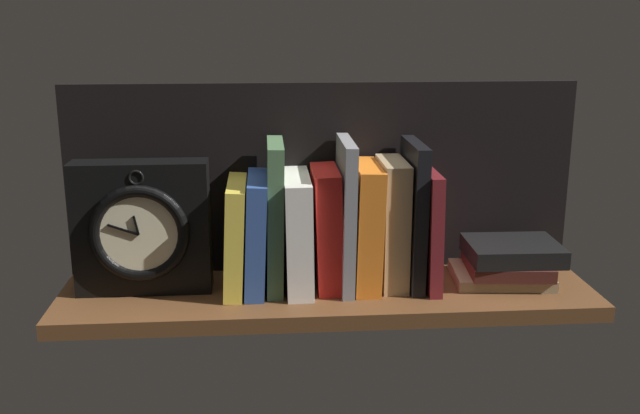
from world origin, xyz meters
TOP-DOWN VIEW (x-y plane):
  - ground_plane at (0.00, 0.00)cm, footprint 86.03×22.23cm
  - back_panel at (0.00, 10.52)cm, footprint 86.03×1.20cm
  - book_yellow_seinlanguage at (-14.74, 1.93)cm, footprint 3.82×15.23cm
  - book_blue_modern at (-11.45, 1.93)cm, footprint 3.91×15.07cm
  - book_green_romantic at (-8.36, 1.93)cm, footprint 2.99×13.45cm
  - book_white_catcher at (-4.73, 1.93)cm, footprint 4.37×15.97cm
  - book_red_requiem at (-0.33, 1.93)cm, footprint 4.69×12.54cm
  - book_gray_chess at (2.96, 1.93)cm, footprint 2.26×14.99cm
  - book_orange_pandolfini at (6.24, 1.93)cm, footprint 4.53×14.22cm
  - book_tan_shortstories at (10.58, 1.93)cm, footprint 4.12×12.12cm
  - book_black_skeptic at (13.97, 1.93)cm, footprint 2.36×14.33cm
  - book_maroon_dawkins at (16.36, 1.93)cm, footprint 2.36×15.81cm
  - framed_clock at (-29.29, 1.11)cm, footprint 21.18×6.88cm
  - book_stack_side at (30.04, 1.17)cm, footprint 17.51×14.09cm

SIDE VIEW (x-z plane):
  - ground_plane at x=0.00cm, z-range -2.50..0.00cm
  - book_stack_side at x=30.04cm, z-range -0.03..6.83cm
  - book_yellow_seinlanguage at x=-14.74cm, z-range -0.06..17.63cm
  - book_blue_modern at x=-11.45cm, z-range -0.06..18.38cm
  - book_white_catcher at x=-4.73cm, z-range -0.03..18.42cm
  - book_maroon_dawkins at x=16.36cm, z-range -0.02..19.25cm
  - book_red_requiem at x=-0.33cm, z-range -0.06..19.47cm
  - book_orange_pandolfini at x=6.24cm, z-range -0.05..20.06cm
  - book_tan_shortstories at x=10.58cm, z-range -0.01..20.66cm
  - framed_clock at x=-29.29cm, z-range -0.01..21.18cm
  - book_black_skeptic at x=13.97cm, z-range -0.01..23.56cm
  - book_green_romantic at x=-8.36cm, z-range -0.02..23.87cm
  - book_gray_chess at x=2.96cm, z-range -0.01..24.01cm
  - back_panel at x=0.00cm, z-range 0.00..32.24cm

